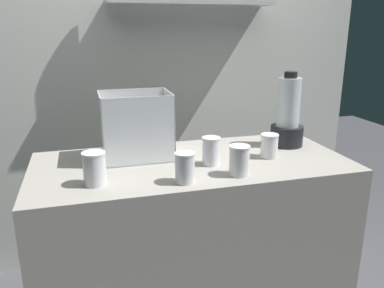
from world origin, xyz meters
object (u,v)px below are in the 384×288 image
object	(u,v)px
blender_pitcher	(288,118)
juice_cup_beet_left	(185,169)
juice_cup_pomegranate_right	(239,162)
juice_cup_pomegranate_far_right	(269,147)
carrot_display_bin	(135,138)
juice_cup_mango_middle	(211,153)
juice_cup_beet_far_left	(95,171)

from	to	relation	value
blender_pitcher	juice_cup_beet_left	distance (m)	0.71
juice_cup_pomegranate_right	juice_cup_pomegranate_far_right	size ratio (longest dim) A/B	1.13
juice_cup_beet_left	juice_cup_pomegranate_right	world-z (taller)	juice_cup_pomegranate_right
carrot_display_bin	juice_cup_pomegranate_right	world-z (taller)	carrot_display_bin
juice_cup_mango_middle	juice_cup_pomegranate_right	xyz separation A→B (m)	(0.07, -0.15, 0.00)
carrot_display_bin	juice_cup_mango_middle	xyz separation A→B (m)	(0.30, -0.18, -0.04)
juice_cup_beet_left	juice_cup_pomegranate_far_right	size ratio (longest dim) A/B	1.10
blender_pitcher	juice_cup_pomegranate_right	xyz separation A→B (m)	(-0.39, -0.32, -0.09)
carrot_display_bin	juice_cup_pomegranate_far_right	bearing A→B (deg)	-15.31
carrot_display_bin	blender_pitcher	world-z (taller)	blender_pitcher
juice_cup_mango_middle	carrot_display_bin	bearing A→B (deg)	148.67
carrot_display_bin	blender_pitcher	distance (m)	0.76
blender_pitcher	juice_cup_pomegranate_far_right	bearing A→B (deg)	-138.50
juice_cup_pomegranate_right	juice_cup_beet_left	bearing A→B (deg)	-175.61
juice_cup_pomegranate_far_right	carrot_display_bin	bearing A→B (deg)	164.69
juice_cup_pomegranate_right	juice_cup_pomegranate_far_right	world-z (taller)	juice_cup_pomegranate_right
blender_pitcher	juice_cup_beet_far_left	size ratio (longest dim) A/B	2.88
carrot_display_bin	juice_cup_pomegranate_right	size ratio (longest dim) A/B	2.53
juice_cup_beet_far_left	juice_cup_mango_middle	bearing A→B (deg)	10.89
carrot_display_bin	juice_cup_mango_middle	world-z (taller)	carrot_display_bin
juice_cup_mango_middle	juice_cup_pomegranate_far_right	world-z (taller)	juice_cup_mango_middle
carrot_display_bin	juice_cup_beet_left	xyz separation A→B (m)	(0.14, -0.35, -0.04)
juice_cup_mango_middle	juice_cup_pomegranate_right	distance (m)	0.16
carrot_display_bin	juice_cup_pomegranate_far_right	distance (m)	0.62
juice_cup_pomegranate_right	blender_pitcher	bearing A→B (deg)	39.68
carrot_display_bin	juice_cup_pomegranate_right	xyz separation A→B (m)	(0.37, -0.33, -0.04)
juice_cup_beet_left	juice_cup_pomegranate_right	size ratio (longest dim) A/B	0.97
juice_cup_mango_middle	blender_pitcher	bearing A→B (deg)	20.69
juice_cup_mango_middle	juice_cup_pomegranate_far_right	xyz separation A→B (m)	(0.29, 0.02, -0.01)
juice_cup_pomegranate_far_right	juice_cup_mango_middle	bearing A→B (deg)	-175.50
carrot_display_bin	juice_cup_beet_left	bearing A→B (deg)	-68.01
juice_cup_beet_left	juice_cup_mango_middle	xyz separation A→B (m)	(0.16, 0.17, 0.00)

